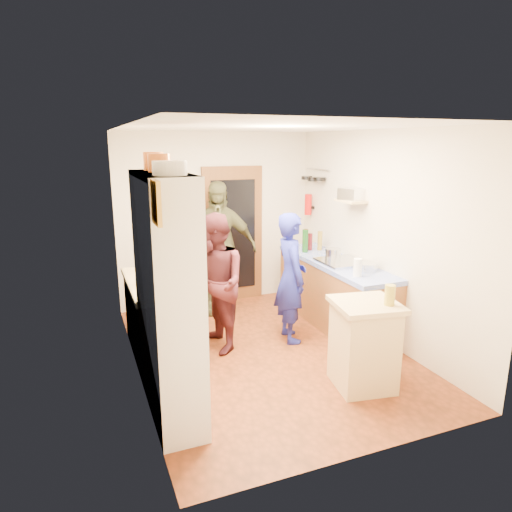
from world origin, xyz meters
TOP-DOWN VIEW (x-y plane):
  - floor at (0.00, 0.00)m, footprint 3.00×4.00m
  - ceiling at (0.00, 0.00)m, footprint 3.00×4.00m
  - wall_back at (0.00, 2.01)m, footprint 3.00×0.02m
  - wall_front at (0.00, -2.01)m, footprint 3.00×0.02m
  - wall_left at (-1.51, 0.00)m, footprint 0.02×4.00m
  - wall_right at (1.51, 0.00)m, footprint 0.02×4.00m
  - door_frame at (0.25, 1.97)m, footprint 0.95×0.06m
  - door_glass at (0.25, 1.94)m, footprint 0.70×0.02m
  - hutch_body at (-1.30, -0.80)m, footprint 0.40×1.20m
  - hutch_top_shelf at (-1.30, -0.80)m, footprint 0.40×1.14m
  - plate_stack at (-1.30, -1.15)m, footprint 0.26×0.26m
  - orange_pot_a at (-1.30, -0.71)m, footprint 0.19×0.19m
  - orange_pot_b at (-1.30, -0.43)m, footprint 0.18×0.18m
  - left_counter_base at (-1.20, 0.45)m, footprint 0.60×1.40m
  - left_counter_top at (-1.20, 0.45)m, footprint 0.64×1.44m
  - toaster at (-1.15, -0.05)m, footprint 0.24×0.17m
  - kettle at (-1.25, 0.29)m, footprint 0.18×0.18m
  - orange_bowl at (-1.12, 0.63)m, footprint 0.23×0.23m
  - chopping_board at (-1.18, 0.93)m, footprint 0.34×0.28m
  - right_counter_base at (1.20, 0.50)m, footprint 0.60×2.20m
  - right_counter_top at (1.20, 0.50)m, footprint 0.62×2.22m
  - hob at (1.20, 0.34)m, footprint 0.55×0.58m
  - pot_on_hob at (1.15, 0.48)m, footprint 0.21×0.21m
  - bottle_a at (1.05, 1.09)m, footprint 0.10×0.10m
  - bottle_b at (1.18, 1.18)m, footprint 0.07×0.07m
  - bottle_c at (1.31, 1.12)m, footprint 0.07×0.07m
  - paper_towel at (1.05, -0.24)m, footprint 0.10×0.10m
  - mixing_bowl at (1.30, -0.07)m, footprint 0.29×0.29m
  - island_base at (0.60, -1.07)m, footprint 0.63×0.63m
  - island_top at (0.60, -1.07)m, footprint 0.71×0.71m
  - cutting_board at (0.56, -1.01)m, footprint 0.39×0.33m
  - oil_jar at (0.76, -1.22)m, footprint 0.12×0.12m
  - pan_rail at (1.46, 1.52)m, footprint 0.02×0.65m
  - pan_hang_a at (1.40, 1.35)m, footprint 0.18×0.18m
  - pan_hang_b at (1.40, 1.55)m, footprint 0.16×0.16m
  - pan_hang_c at (1.40, 1.75)m, footprint 0.17×0.17m
  - wall_shelf at (1.37, 0.45)m, footprint 0.26×0.42m
  - radio at (1.37, 0.45)m, footprint 0.28×0.34m
  - ext_bracket at (1.47, 1.70)m, footprint 0.06×0.10m
  - fire_extinguisher at (1.41, 1.70)m, footprint 0.11×0.11m
  - picture_frame at (-1.48, -1.55)m, footprint 0.03×0.25m
  - person_hob at (0.45, 0.23)m, footprint 0.47×0.64m
  - person_left at (-0.51, 0.35)m, footprint 0.72×0.87m
  - person_back at (-0.13, 1.51)m, footprint 1.22×0.79m

SIDE VIEW (x-z plane):
  - floor at x=0.00m, z-range -0.02..0.00m
  - right_counter_base at x=1.20m, z-range 0.00..0.84m
  - left_counter_base at x=-1.20m, z-range 0.00..0.85m
  - island_base at x=0.60m, z-range 0.00..0.86m
  - person_hob at x=0.45m, z-range 0.00..1.63m
  - person_left at x=-0.51m, z-range 0.00..1.66m
  - right_counter_top at x=1.20m, z-range 0.84..0.90m
  - left_counter_top at x=-1.20m, z-range 0.85..0.90m
  - island_top at x=0.60m, z-range 0.86..0.91m
  - cutting_board at x=0.56m, z-range 0.89..0.91m
  - chopping_board at x=-1.18m, z-range 0.90..0.92m
  - hob at x=1.20m, z-range 0.90..0.94m
  - orange_bowl at x=-1.12m, z-range 0.90..0.99m
  - mixing_bowl at x=1.30m, z-range 0.90..1.00m
  - person_back at x=-0.13m, z-range 0.00..1.93m
  - toaster at x=-1.15m, z-range 0.90..1.07m
  - kettle at x=-1.25m, z-range 0.90..1.10m
  - pot_on_hob at x=1.15m, z-range 0.94..1.08m
  - paper_towel at x=1.05m, z-range 0.90..1.12m
  - oil_jar at x=0.76m, z-range 0.91..1.11m
  - bottle_b at x=1.18m, z-range 0.90..1.15m
  - bottle_c at x=1.31m, z-range 0.90..1.18m
  - door_frame at x=0.25m, z-range 0.00..2.10m
  - door_glass at x=0.25m, z-range 0.20..1.90m
  - bottle_a at x=1.05m, z-range 0.90..1.23m
  - hutch_body at x=-1.30m, z-range 0.00..2.20m
  - wall_back at x=0.00m, z-range 0.00..2.60m
  - wall_front at x=0.00m, z-range 0.00..2.60m
  - wall_left at x=-1.51m, z-range 0.00..2.60m
  - wall_right at x=1.51m, z-range 0.00..2.60m
  - ext_bracket at x=1.47m, z-range 1.43..1.47m
  - fire_extinguisher at x=1.41m, z-range 1.34..1.66m
  - wall_shelf at x=1.37m, z-range 1.69..1.71m
  - radio at x=1.37m, z-range 1.72..1.86m
  - pan_hang_b at x=1.40m, z-range 1.88..1.92m
  - pan_hang_c at x=1.40m, z-range 1.89..1.93m
  - pan_hang_a at x=1.40m, z-range 1.90..1.94m
  - pan_rail at x=1.46m, z-range 2.04..2.06m
  - picture_frame at x=-1.48m, z-range 1.90..2.20m
  - hutch_top_shelf at x=-1.30m, z-range 2.16..2.20m
  - plate_stack at x=-1.30m, z-range 2.20..2.31m
  - orange_pot_a at x=-1.30m, z-range 2.20..2.35m
  - orange_pot_b at x=-1.30m, z-range 2.20..2.36m
  - ceiling at x=0.00m, z-range 2.60..2.62m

